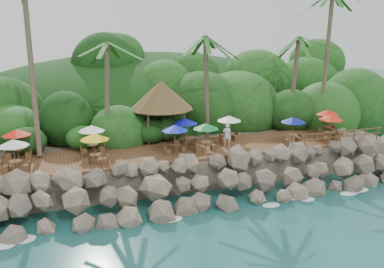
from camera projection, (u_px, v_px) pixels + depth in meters
name	position (u px, v px, depth m)	size (l,w,h in m)	color
ground	(223.00, 212.00, 25.26)	(140.00, 140.00, 0.00)	#19514F
land_base	(159.00, 133.00, 39.65)	(32.00, 25.20, 2.10)	gray
jungle_hill	(142.00, 126.00, 46.79)	(44.80, 28.00, 15.40)	#143811
seawall	(212.00, 182.00, 26.80)	(29.00, 4.00, 2.30)	gray
terrace	(192.00, 150.00, 30.20)	(26.00, 5.00, 0.20)	brown
jungle_foliage	(161.00, 146.00, 39.00)	(44.00, 16.00, 12.00)	#143811
foam_line	(222.00, 209.00, 25.53)	(25.20, 0.80, 0.06)	white
palms	(167.00, 16.00, 29.97)	(33.81, 6.85, 13.16)	brown
palapa	(161.00, 95.00, 31.98)	(4.94, 4.94, 4.60)	brown
dining_clusters	(187.00, 127.00, 29.47)	(25.49, 4.70, 2.04)	brown
railing	(342.00, 136.00, 31.34)	(7.20, 0.10, 1.00)	brown
waiter	(227.00, 135.00, 30.52)	(0.63, 0.41, 1.72)	silver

